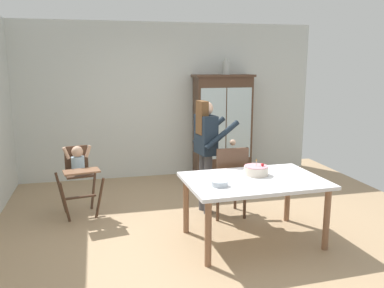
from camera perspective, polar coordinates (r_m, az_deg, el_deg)
The scene contains 10 objects.
ground_plane at distance 5.03m, azimuth 2.31°, elevation -12.22°, with size 6.24×6.24×0.00m, color tan.
wall_back at distance 7.20m, azimuth -3.33°, elevation 6.14°, with size 5.32×0.06×2.70m, color silver.
china_cabinet at distance 7.23m, azimuth 4.32°, elevation 2.64°, with size 1.05×0.48×1.81m.
ceramic_vase at distance 7.16m, azimuth 4.89°, elevation 10.75°, with size 0.13×0.13×0.27m.
high_chair_with_toddler at distance 5.52m, azimuth -15.81°, elevation -3.30°, with size 0.67×0.76×0.95m.
adult_person at distance 5.37m, azimuth 2.03°, elevation 0.17°, with size 0.56×0.54×1.53m.
dining_table at distance 4.61m, azimuth 8.74°, elevation -5.93°, with size 1.57×1.09×0.74m.
birthday_cake at distance 4.73m, azimuth 9.07°, elevation -3.71°, with size 0.28×0.28×0.19m.
serving_bowl at distance 4.28m, azimuth 3.93°, elevation -5.59°, with size 0.18×0.18×0.06m, color #B2BCC6.
dining_chair_far_side at distance 5.28m, azimuth 5.37°, elevation -4.68°, with size 0.44×0.44×0.96m.
Camera 1 is at (-1.27, -4.43, 2.03)m, focal length 37.63 mm.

